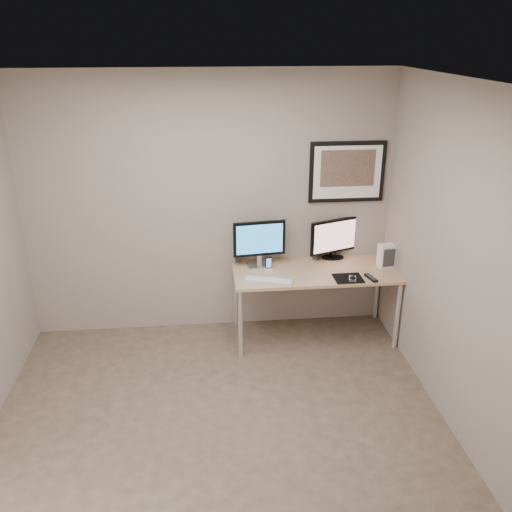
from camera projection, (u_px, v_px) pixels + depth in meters
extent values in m
plane|color=#4B3C2F|center=(221.00, 431.00, 4.24)|extent=(3.60, 3.60, 0.00)
plane|color=white|center=(210.00, 84.00, 3.24)|extent=(3.60, 3.60, 0.00)
plane|color=gray|center=(210.00, 207.00, 5.30)|extent=(3.60, 0.00, 3.60)
plane|color=gray|center=(465.00, 269.00, 3.91)|extent=(0.00, 3.40, 3.40)
cube|color=#A68150|center=(315.00, 272.00, 5.30)|extent=(1.60, 0.70, 0.03)
cylinder|color=silver|center=(240.00, 324.00, 5.08)|extent=(0.04, 0.04, 0.70)
cylinder|color=silver|center=(236.00, 295.00, 5.65)|extent=(0.04, 0.04, 0.70)
cylinder|color=silver|center=(397.00, 316.00, 5.23)|extent=(0.04, 0.04, 0.70)
cylinder|color=silver|center=(377.00, 288.00, 5.80)|extent=(0.04, 0.04, 0.70)
cube|color=black|center=(347.00, 172.00, 5.29)|extent=(0.75, 0.03, 0.60)
cube|color=white|center=(348.00, 172.00, 5.28)|extent=(0.67, 0.00, 0.52)
cube|color=#C67E1B|center=(348.00, 168.00, 5.26)|extent=(0.54, 0.00, 0.36)
cube|color=silver|center=(259.00, 265.00, 5.38)|extent=(0.26, 0.19, 0.02)
cube|color=silver|center=(259.00, 260.00, 5.36)|extent=(0.05, 0.04, 0.10)
cube|color=black|center=(259.00, 239.00, 5.27)|extent=(0.52, 0.09, 0.35)
cube|color=#1B6AA5|center=(260.00, 239.00, 5.26)|extent=(0.46, 0.05, 0.29)
cube|color=black|center=(333.00, 258.00, 5.57)|extent=(0.26, 0.20, 0.02)
cube|color=black|center=(333.00, 254.00, 5.55)|extent=(0.06, 0.06, 0.05)
cube|color=black|center=(334.00, 236.00, 5.48)|extent=(0.52, 0.22, 0.35)
cube|color=#CC928E|center=(334.00, 237.00, 5.46)|extent=(0.46, 0.17, 0.30)
cylinder|color=silver|center=(236.00, 255.00, 5.43)|extent=(0.09, 0.09, 0.18)
cylinder|color=silver|center=(313.00, 251.00, 5.51)|extent=(0.10, 0.10, 0.19)
cube|color=black|center=(269.00, 263.00, 5.28)|extent=(0.08, 0.08, 0.14)
cube|color=silver|center=(269.00, 280.00, 5.06)|extent=(0.47, 0.26, 0.02)
cube|color=black|center=(348.00, 278.00, 5.12)|extent=(0.27, 0.24, 0.00)
ellipsoid|color=black|center=(353.00, 278.00, 5.08)|extent=(0.09, 0.12, 0.04)
cube|color=black|center=(371.00, 278.00, 5.11)|extent=(0.09, 0.19, 0.02)
cube|color=white|center=(386.00, 256.00, 5.33)|extent=(0.17, 0.13, 0.23)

